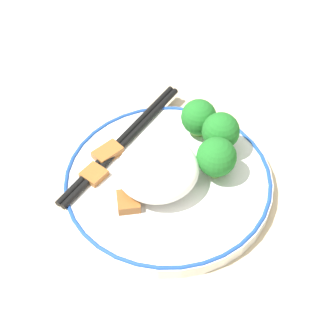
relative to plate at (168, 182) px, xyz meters
name	(u,v)px	position (x,y,z in m)	size (l,w,h in m)	color
ground_plane	(168,187)	(0.00, 0.00, -0.01)	(3.00, 3.00, 0.00)	#C6B28E
plate	(168,182)	(0.00, 0.00, 0.00)	(0.25, 0.25, 0.02)	white
rice_mound	(158,170)	(0.01, 0.00, 0.03)	(0.10, 0.09, 0.05)	white
broccoli_back_left	(216,157)	(-0.05, 0.02, 0.04)	(0.05, 0.05, 0.06)	#72AD4C
broccoli_back_center	(221,132)	(-0.08, -0.01, 0.04)	(0.05, 0.05, 0.06)	#72AD4C
broccoli_back_right	(199,117)	(-0.07, -0.05, 0.03)	(0.04, 0.04, 0.05)	#72AD4C
meat_near_front	(108,153)	(0.05, -0.07, 0.01)	(0.04, 0.03, 0.01)	#995B28
meat_near_left	(155,161)	(0.00, -0.03, 0.01)	(0.05, 0.05, 0.01)	brown
meat_near_right	(94,174)	(0.08, -0.05, 0.01)	(0.03, 0.03, 0.01)	#995B28
meat_near_back	(128,202)	(0.06, 0.01, 0.01)	(0.03, 0.04, 0.01)	brown
meat_on_rice_edge	(132,179)	(0.04, -0.02, 0.01)	(0.02, 0.03, 0.01)	brown
chopsticks	(122,142)	(0.02, -0.08, 0.01)	(0.22, 0.12, 0.01)	black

